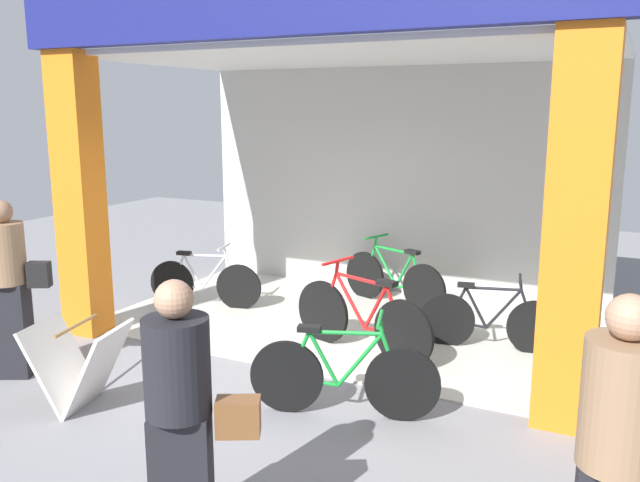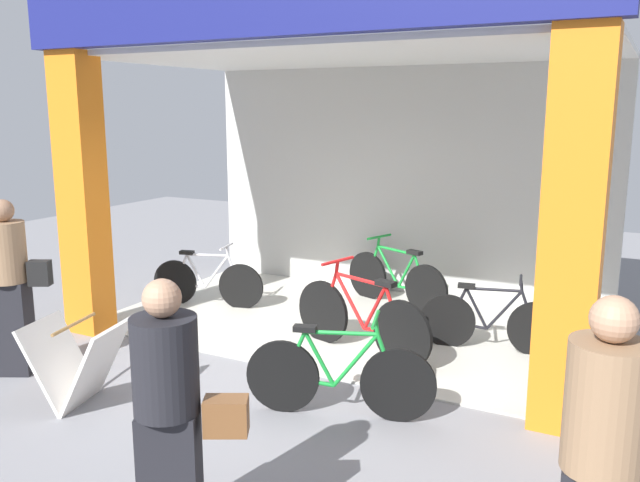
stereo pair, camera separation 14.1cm
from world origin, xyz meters
name	(u,v)px [view 1 (the left image)]	position (x,y,z in m)	size (l,w,h in m)	color
ground_plane	(285,370)	(0.00, 0.00, 0.00)	(19.21, 19.21, 0.00)	gray
shop_facade	(354,152)	(0.00, 1.66, 2.04)	(5.81, 3.47, 3.78)	beige
bicycle_inside_0	(490,321)	(1.69, 1.42, 0.33)	(1.47, 0.41, 0.82)	black
bicycle_inside_1	(205,282)	(-1.94, 1.37, 0.33)	(1.47, 0.47, 0.82)	black
bicycle_inside_2	(394,279)	(0.22, 2.49, 0.36)	(1.55, 0.60, 0.89)	black
bicycle_inside_3	(361,319)	(0.51, 0.72, 0.39)	(1.70, 0.59, 0.97)	black
bicycle_parked_0	(343,376)	(0.92, -0.65, 0.35)	(1.54, 0.54, 0.88)	black
sandwich_board_sign	(79,366)	(-1.18, -1.48, 0.37)	(0.88, 0.75, 0.75)	silver
pedestrian_0	(182,413)	(0.79, -2.58, 0.84)	(0.69, 0.53, 1.62)	black
pedestrian_1	(9,286)	(-2.24, -1.26, 0.89)	(0.62, 0.48, 1.70)	black
pedestrian_2	(616,466)	(3.01, -2.22, 0.90)	(0.40, 0.40, 1.73)	black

